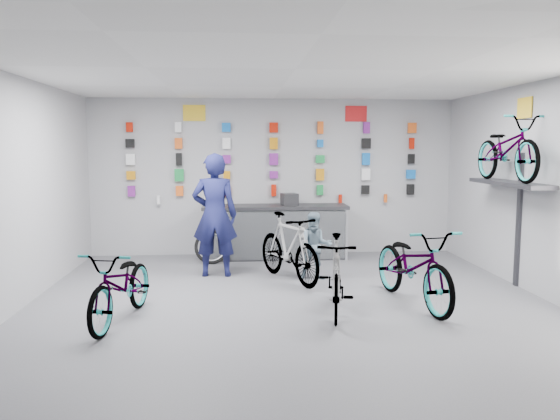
{
  "coord_description": "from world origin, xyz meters",
  "views": [
    {
      "loc": [
        -0.7,
        -6.55,
        2.09
      ],
      "look_at": [
        -0.08,
        1.4,
        1.16
      ],
      "focal_mm": 35.0,
      "sensor_mm": 36.0,
      "label": 1
    }
  ],
  "objects": [
    {
      "name": "floor",
      "position": [
        0.0,
        0.0,
        0.0
      ],
      "size": [
        8.0,
        8.0,
        0.0
      ],
      "primitive_type": "plane",
      "color": "#535459",
      "rests_on": "ground"
    },
    {
      "name": "ceiling",
      "position": [
        0.0,
        0.0,
        3.0
      ],
      "size": [
        8.0,
        8.0,
        0.0
      ],
      "primitive_type": "plane",
      "rotation": [
        3.14,
        0.0,
        0.0
      ],
      "color": "white",
      "rests_on": "wall_back"
    },
    {
      "name": "wall_back",
      "position": [
        0.0,
        4.0,
        1.5
      ],
      "size": [
        7.0,
        0.0,
        7.0
      ],
      "primitive_type": "plane",
      "rotation": [
        1.57,
        0.0,
        0.0
      ],
      "color": "#ACACAE",
      "rests_on": "floor"
    },
    {
      "name": "wall_front",
      "position": [
        0.0,
        -4.0,
        1.5
      ],
      "size": [
        7.0,
        0.0,
        7.0
      ],
      "primitive_type": "plane",
      "rotation": [
        -1.57,
        0.0,
        0.0
      ],
      "color": "#ACACAE",
      "rests_on": "floor"
    },
    {
      "name": "counter",
      "position": [
        0.0,
        3.54,
        0.49
      ],
      "size": [
        2.7,
        0.66,
        1.0
      ],
      "color": "black",
      "rests_on": "floor"
    },
    {
      "name": "merch_wall",
      "position": [
        0.03,
        3.93,
        1.8
      ],
      "size": [
        5.57,
        0.08,
        1.57
      ],
      "color": "#7F218C",
      "rests_on": "wall_back"
    },
    {
      "name": "wall_bracket",
      "position": [
        3.33,
        1.2,
        1.46
      ],
      "size": [
        0.39,
        1.9,
        2.0
      ],
      "color": "#333338",
      "rests_on": "wall_right"
    },
    {
      "name": "sign_left",
      "position": [
        -1.5,
        3.98,
        2.72
      ],
      "size": [
        0.42,
        0.02,
        0.3
      ],
      "primitive_type": "cube",
      "color": "yellow",
      "rests_on": "wall_back"
    },
    {
      "name": "sign_right",
      "position": [
        1.6,
        3.98,
        2.72
      ],
      "size": [
        0.42,
        0.02,
        0.3
      ],
      "primitive_type": "cube",
      "color": "red",
      "rests_on": "wall_back"
    },
    {
      "name": "sign_side",
      "position": [
        3.48,
        1.2,
        2.65
      ],
      "size": [
        0.02,
        0.4,
        0.3
      ],
      "primitive_type": "cube",
      "color": "yellow",
      "rests_on": "wall_right"
    },
    {
      "name": "bike_left",
      "position": [
        -2.08,
        -0.08,
        0.45
      ],
      "size": [
        0.91,
        1.81,
        0.91
      ],
      "primitive_type": "imported",
      "rotation": [
        0.0,
        0.0,
        -0.19
      ],
      "color": "gray",
      "rests_on": "floor"
    },
    {
      "name": "bike_center",
      "position": [
        0.52,
        0.06,
        0.49
      ],
      "size": [
        0.74,
        1.68,
        0.98
      ],
      "primitive_type": "imported",
      "rotation": [
        0.0,
        0.0,
        -0.18
      ],
      "color": "gray",
      "rests_on": "floor"
    },
    {
      "name": "bike_right",
      "position": [
        1.62,
        0.36,
        0.53
      ],
      "size": [
        1.04,
        2.1,
        1.06
      ],
      "primitive_type": "imported",
      "rotation": [
        0.0,
        0.0,
        0.18
      ],
      "color": "gray",
      "rests_on": "floor"
    },
    {
      "name": "bike_service",
      "position": [
        0.09,
        1.77,
        0.53
      ],
      "size": [
        1.19,
        1.81,
        1.06
      ],
      "primitive_type": "imported",
      "rotation": [
        0.0,
        0.0,
        0.43
      ],
      "color": "gray",
      "rests_on": "floor"
    },
    {
      "name": "bike_wall",
      "position": [
        3.25,
        1.2,
        2.05
      ],
      "size": [
        0.63,
        1.8,
        0.95
      ],
      "primitive_type": "imported",
      "color": "gray",
      "rests_on": "wall_bracket"
    },
    {
      "name": "clerk",
      "position": [
        -1.07,
        2.2,
        0.99
      ],
      "size": [
        0.74,
        0.5,
        1.99
      ],
      "primitive_type": "imported",
      "rotation": [
        0.0,
        0.0,
        3.1
      ],
      "color": "#141847",
      "rests_on": "floor"
    },
    {
      "name": "customer",
      "position": [
        0.52,
        1.82,
        0.54
      ],
      "size": [
        0.54,
        0.43,
        1.07
      ],
      "primitive_type": "imported",
      "rotation": [
        0.0,
        0.0,
        -0.04
      ],
      "color": "slate",
      "rests_on": "floor"
    },
    {
      "name": "spare_wheel",
      "position": [
        -1.17,
        3.17,
        0.3
      ],
      "size": [
        0.63,
        0.27,
        0.61
      ],
      "rotation": [
        0.0,
        0.0,
        0.04
      ],
      "color": "black",
      "rests_on": "floor"
    },
    {
      "name": "register",
      "position": [
        0.27,
        3.55,
        1.11
      ],
      "size": [
        0.33,
        0.35,
        0.22
      ],
      "primitive_type": "cube",
      "rotation": [
        0.0,
        0.0,
        0.2
      ],
      "color": "black",
      "rests_on": "counter"
    }
  ]
}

